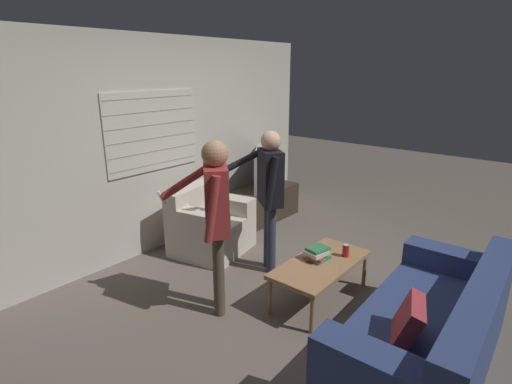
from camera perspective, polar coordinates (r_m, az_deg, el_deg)
The scene contains 12 objects.
ground_plane at distance 4.17m, azimuth 6.22°, elevation -14.30°, with size 16.00×16.00×0.00m, color #665B51.
wall_back at distance 5.02m, azimuth -13.06°, elevation 6.61°, with size 5.20×0.08×2.55m.
couch_blue at distance 3.36m, azimuth 23.64°, elevation -18.04°, with size 1.96×0.91×0.81m.
armchair_beige at distance 4.94m, azimuth -6.72°, elevation -4.75°, with size 1.00×0.93×0.80m.
coffee_table at distance 3.94m, azimuth 9.24°, elevation -10.37°, with size 1.09×0.53×0.40m.
tv_stand at distance 5.99m, azimuth 1.13°, elevation -1.53°, with size 1.06×0.54×0.48m.
tv at distance 5.84m, azimuth 1.13°, elevation 3.55°, with size 0.81×0.63×0.61m.
person_left_standing at distance 3.48m, azimuth -5.83°, elevation -2.24°, with size 0.47×0.75×1.61m.
person_right_standing at distance 4.23m, azimuth 1.89°, elevation 0.89°, with size 0.51×0.72×1.56m.
book_stack at distance 3.95m, azimuth 8.70°, elevation -8.70°, with size 0.26×0.22×0.12m.
soda_can at distance 4.06m, azimuth 12.70°, elevation -8.15°, with size 0.07×0.07×0.13m.
spare_remote at distance 4.13m, azimuth 8.46°, elevation -8.25°, with size 0.08×0.14×0.02m.
Camera 1 is at (-2.99, -1.91, 2.18)m, focal length 28.00 mm.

